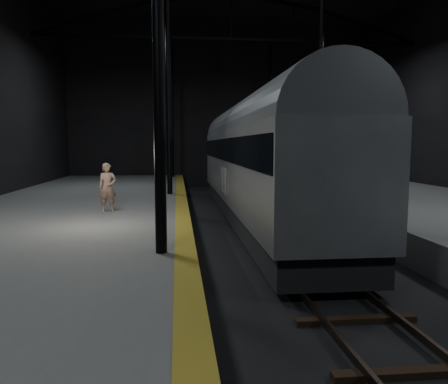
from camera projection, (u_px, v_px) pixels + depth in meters
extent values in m
plane|color=black|center=(282.00, 250.00, 14.41)|extent=(44.00, 44.00, 0.00)
cube|color=#575754|center=(46.00, 240.00, 13.57)|extent=(9.00, 43.80, 1.00)
cube|color=brown|center=(183.00, 221.00, 13.96)|extent=(0.50, 43.80, 0.01)
cube|color=#3F3328|center=(261.00, 245.00, 14.32)|extent=(0.08, 43.00, 0.14)
cube|color=#3F3328|center=(303.00, 244.00, 14.47)|extent=(0.08, 43.00, 0.14)
cube|color=black|center=(282.00, 248.00, 14.41)|extent=(2.40, 42.00, 0.12)
cylinder|color=black|center=(158.00, 26.00, 9.41)|extent=(0.26, 0.26, 10.00)
cylinder|color=black|center=(169.00, 92.00, 21.27)|extent=(0.26, 0.26, 10.00)
cylinder|color=black|center=(320.00, 94.00, 22.08)|extent=(0.26, 0.26, 10.00)
cylinder|color=black|center=(172.00, 111.00, 33.14)|extent=(0.26, 0.26, 10.00)
cylinder|color=black|center=(270.00, 112.00, 33.94)|extent=(0.26, 0.26, 10.00)
cube|color=black|center=(231.00, 39.00, 27.18)|extent=(23.60, 0.15, 0.18)
cube|color=gray|center=(256.00, 166.00, 18.93)|extent=(2.90, 19.99, 3.00)
cube|color=black|center=(256.00, 208.00, 19.14)|extent=(2.65, 19.59, 0.85)
cube|color=black|center=(257.00, 149.00, 18.86)|extent=(2.96, 19.69, 0.90)
cylinder|color=slate|center=(257.00, 131.00, 18.77)|extent=(2.84, 19.79, 2.84)
cube|color=black|center=(300.00, 257.00, 12.26)|extent=(1.80, 2.20, 0.35)
cube|color=black|center=(235.00, 198.00, 26.09)|extent=(1.80, 2.20, 0.35)
cube|color=silver|center=(225.00, 182.00, 17.85)|extent=(0.04, 0.75, 1.05)
cube|color=silver|center=(222.00, 179.00, 19.04)|extent=(0.04, 0.75, 1.05)
cylinder|color=#A31F14|center=(224.00, 187.00, 18.06)|extent=(0.03, 0.26, 0.26)
cylinder|color=#A31F14|center=(221.00, 185.00, 19.24)|extent=(0.03, 0.26, 0.26)
imported|color=#A27C63|center=(108.00, 187.00, 15.94)|extent=(0.75, 0.60, 1.79)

